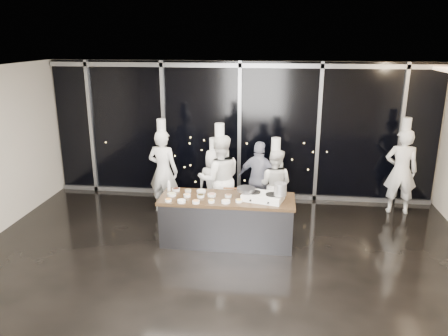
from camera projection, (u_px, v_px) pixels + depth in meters
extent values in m
plane|color=black|center=(221.00, 266.00, 7.38)|extent=(9.00, 9.00, 0.00)
cube|color=#BFB5A3|center=(240.00, 131.00, 10.23)|extent=(9.00, 0.02, 3.20)
cube|color=#BFB5A3|center=(166.00, 307.00, 3.59)|extent=(9.00, 0.02, 3.20)
cube|color=white|center=(220.00, 73.00, 6.44)|extent=(9.00, 7.00, 0.02)
cube|color=black|center=(240.00, 131.00, 10.18)|extent=(8.90, 0.04, 3.18)
cube|color=gray|center=(240.00, 65.00, 9.69)|extent=(8.90, 0.08, 0.10)
cube|color=gray|center=(239.00, 194.00, 10.58)|extent=(8.90, 0.08, 0.10)
cube|color=gray|center=(91.00, 128.00, 10.55)|extent=(0.08, 0.08, 3.20)
cube|color=gray|center=(164.00, 130.00, 10.34)|extent=(0.08, 0.08, 3.20)
cube|color=gray|center=(239.00, 131.00, 10.13)|extent=(0.08, 0.08, 3.20)
cube|color=gray|center=(318.00, 134.00, 9.92)|extent=(0.08, 0.08, 3.20)
cube|color=gray|center=(400.00, 136.00, 9.71)|extent=(0.08, 0.08, 3.20)
cube|color=#35353A|center=(227.00, 222.00, 8.11)|extent=(2.40, 0.80, 0.84)
cube|color=#43301C|center=(227.00, 199.00, 7.98)|extent=(2.46, 0.86, 0.06)
cube|color=white|center=(263.00, 197.00, 7.84)|extent=(0.79, 0.60, 0.12)
cylinder|color=black|center=(254.00, 192.00, 7.88)|extent=(0.29, 0.29, 0.02)
cylinder|color=black|center=(272.00, 194.00, 7.75)|extent=(0.29, 0.29, 0.02)
cylinder|color=black|center=(250.00, 200.00, 7.69)|extent=(0.04, 0.03, 0.04)
cylinder|color=black|center=(268.00, 203.00, 7.58)|extent=(0.04, 0.03, 0.04)
cylinder|color=gray|center=(246.00, 189.00, 7.91)|extent=(0.41, 0.41, 0.06)
cube|color=#4C2B14|center=(231.00, 187.00, 8.01)|extent=(0.25, 0.09, 0.02)
cylinder|color=#B7B7B9|center=(280.00, 189.00, 7.66)|extent=(0.27, 0.27, 0.22)
cylinder|color=silver|center=(168.00, 200.00, 7.78)|extent=(0.12, 0.12, 0.04)
cylinder|color=orange|center=(168.00, 199.00, 7.78)|extent=(0.10, 0.10, 0.01)
cylinder|color=silver|center=(172.00, 195.00, 8.06)|extent=(0.16, 0.16, 0.04)
cylinder|color=#BBBD85|center=(172.00, 194.00, 8.05)|extent=(0.13, 0.13, 0.01)
cylinder|color=silver|center=(176.00, 189.00, 8.32)|extent=(0.15, 0.15, 0.04)
cylinder|color=#351910|center=(176.00, 189.00, 8.32)|extent=(0.12, 0.12, 0.01)
cylinder|color=silver|center=(181.00, 201.00, 7.74)|extent=(0.15, 0.15, 0.04)
cylinder|color=silver|center=(181.00, 200.00, 7.73)|extent=(0.12, 0.12, 0.01)
cylinder|color=silver|center=(187.00, 195.00, 8.01)|extent=(0.13, 0.13, 0.04)
cylinder|color=#E8B474|center=(187.00, 195.00, 8.01)|extent=(0.11, 0.11, 0.01)
cylinder|color=silver|center=(188.00, 191.00, 8.25)|extent=(0.12, 0.12, 0.04)
cylinder|color=olive|center=(188.00, 190.00, 8.25)|extent=(0.10, 0.10, 0.01)
cylinder|color=silver|center=(196.00, 202.00, 7.70)|extent=(0.13, 0.13, 0.04)
cylinder|color=#E29A5D|center=(196.00, 201.00, 7.70)|extent=(0.11, 0.11, 0.01)
cylinder|color=silver|center=(201.00, 196.00, 7.99)|extent=(0.14, 0.14, 0.04)
cylinder|color=black|center=(201.00, 195.00, 7.99)|extent=(0.11, 0.11, 0.01)
cylinder|color=silver|center=(201.00, 191.00, 8.22)|extent=(0.17, 0.17, 0.04)
cylinder|color=beige|center=(201.00, 191.00, 8.22)|extent=(0.14, 0.14, 0.01)
cylinder|color=silver|center=(211.00, 201.00, 7.73)|extent=(0.11, 0.11, 0.04)
cylinder|color=tan|center=(211.00, 200.00, 7.72)|extent=(0.09, 0.09, 0.01)
cylinder|color=silver|center=(212.00, 195.00, 8.03)|extent=(0.15, 0.15, 0.04)
cylinder|color=tan|center=(212.00, 194.00, 8.03)|extent=(0.13, 0.13, 0.01)
cylinder|color=silver|center=(226.00, 202.00, 7.72)|extent=(0.16, 0.16, 0.04)
cylinder|color=beige|center=(226.00, 201.00, 7.71)|extent=(0.13, 0.13, 0.01)
cylinder|color=silver|center=(228.00, 196.00, 7.99)|extent=(0.12, 0.12, 0.04)
cylinder|color=brown|center=(228.00, 195.00, 7.98)|extent=(0.10, 0.10, 0.01)
cylinder|color=silver|center=(239.00, 201.00, 7.75)|extent=(0.12, 0.12, 0.04)
cylinder|color=gold|center=(239.00, 200.00, 7.75)|extent=(0.10, 0.10, 0.01)
cylinder|color=silver|center=(169.00, 187.00, 8.29)|extent=(0.06, 0.06, 0.17)
cone|color=silver|center=(169.00, 181.00, 8.25)|extent=(0.05, 0.05, 0.06)
imported|color=white|center=(163.00, 171.00, 9.44)|extent=(0.74, 0.56, 1.84)
cylinder|color=silver|center=(161.00, 125.00, 9.15)|extent=(0.22, 0.22, 0.26)
imported|color=white|center=(214.00, 183.00, 9.20)|extent=(0.81, 0.62, 1.50)
cylinder|color=silver|center=(214.00, 144.00, 8.95)|extent=(0.23, 0.23, 0.26)
imported|color=white|center=(220.00, 179.00, 8.92)|extent=(1.05, 0.91, 1.85)
cylinder|color=silver|center=(220.00, 130.00, 8.62)|extent=(0.23, 0.23, 0.26)
imported|color=#161A3E|center=(260.00, 180.00, 9.20)|extent=(1.04, 0.65, 1.65)
imported|color=white|center=(274.00, 184.00, 9.09)|extent=(0.87, 0.75, 1.53)
cylinder|color=silver|center=(276.00, 144.00, 8.84)|extent=(0.23, 0.23, 0.26)
imported|color=white|center=(401.00, 171.00, 9.38)|extent=(0.72, 0.50, 1.88)
cylinder|color=silver|center=(407.00, 124.00, 9.08)|extent=(0.20, 0.20, 0.26)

